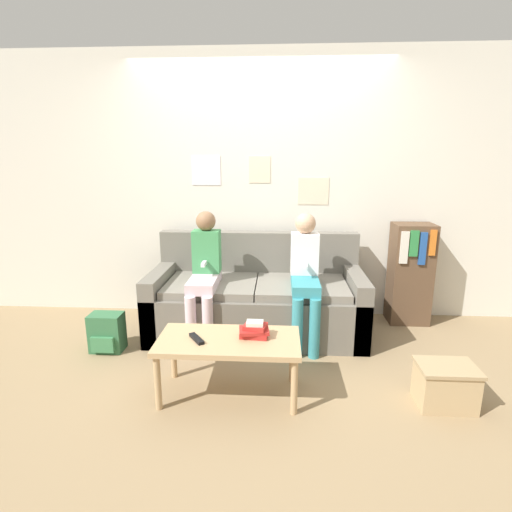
# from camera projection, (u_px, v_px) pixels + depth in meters

# --- Properties ---
(ground_plane) EXTENTS (10.00, 10.00, 0.00)m
(ground_plane) POSITION_uv_depth(u_px,v_px,m) (253.00, 358.00, 3.26)
(ground_plane) COLOR #937A56
(wall_back) EXTENTS (8.00, 0.06, 2.60)m
(wall_back) POSITION_uv_depth(u_px,v_px,m) (260.00, 188.00, 3.97)
(wall_back) COLOR silver
(wall_back) RESTS_ON ground_plane
(couch) EXTENTS (1.93, 0.85, 0.89)m
(couch) POSITION_uv_depth(u_px,v_px,m) (257.00, 301.00, 3.71)
(couch) COLOR #6B665B
(couch) RESTS_ON ground_plane
(coffee_table) EXTENTS (0.96, 0.47, 0.41)m
(coffee_table) POSITION_uv_depth(u_px,v_px,m) (229.00, 345.00, 2.69)
(coffee_table) COLOR tan
(coffee_table) RESTS_ON ground_plane
(person_left) EXTENTS (0.24, 0.58, 1.14)m
(person_left) POSITION_uv_depth(u_px,v_px,m) (204.00, 270.00, 3.46)
(person_left) COLOR silver
(person_left) RESTS_ON ground_plane
(person_right) EXTENTS (0.24, 0.58, 1.13)m
(person_right) POSITION_uv_depth(u_px,v_px,m) (305.00, 272.00, 3.41)
(person_right) COLOR teal
(person_right) RESTS_ON ground_plane
(tv_remote) EXTENTS (0.13, 0.16, 0.02)m
(tv_remote) POSITION_uv_depth(u_px,v_px,m) (197.00, 339.00, 2.65)
(tv_remote) COLOR black
(tv_remote) RESTS_ON coffee_table
(book_stack) EXTENTS (0.21, 0.16, 0.11)m
(book_stack) POSITION_uv_depth(u_px,v_px,m) (254.00, 330.00, 2.70)
(book_stack) COLOR red
(book_stack) RESTS_ON coffee_table
(bookshelf) EXTENTS (0.38, 0.31, 0.98)m
(bookshelf) POSITION_uv_depth(u_px,v_px,m) (410.00, 273.00, 3.89)
(bookshelf) COLOR brown
(bookshelf) RESTS_ON ground_plane
(storage_box) EXTENTS (0.37, 0.27, 0.29)m
(storage_box) POSITION_uv_depth(u_px,v_px,m) (445.00, 385.00, 2.61)
(storage_box) COLOR tan
(storage_box) RESTS_ON ground_plane
(backpack) EXTENTS (0.27, 0.21, 0.33)m
(backpack) POSITION_uv_depth(u_px,v_px,m) (107.00, 333.00, 3.36)
(backpack) COLOR #336B42
(backpack) RESTS_ON ground_plane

